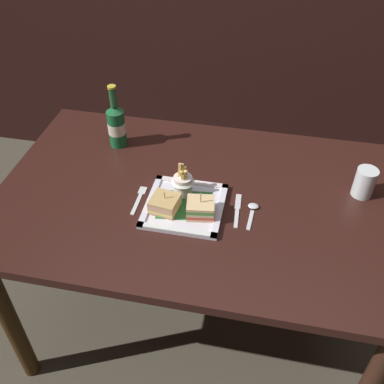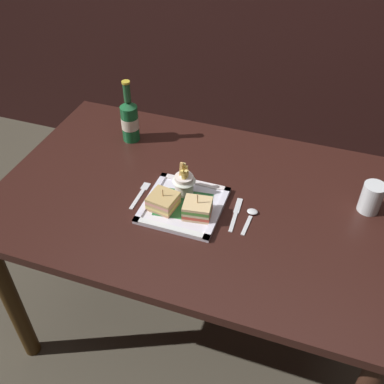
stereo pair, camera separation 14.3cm
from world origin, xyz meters
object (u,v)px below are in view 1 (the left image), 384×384
object	(u,v)px
dining_table	(199,216)
fork	(139,198)
beer_bottle	(116,124)
sandwich_half_right	(201,208)
sandwich_half_left	(165,204)
spoon	(253,209)
water_glass	(364,184)
knife	(237,209)
fries_cup	(183,182)
square_plate	(185,206)

from	to	relation	value
dining_table	fork	bearing A→B (deg)	-163.25
beer_bottle	sandwich_half_right	bearing A→B (deg)	-40.73
sandwich_half_left	spoon	bearing A→B (deg)	12.34
beer_bottle	water_glass	world-z (taller)	beer_bottle
sandwich_half_right	knife	world-z (taller)	sandwich_half_right
fork	spoon	distance (m)	0.37
fries_cup	knife	distance (m)	0.20
dining_table	spoon	world-z (taller)	spoon
fries_cup	knife	bearing A→B (deg)	-9.25
fork	knife	world-z (taller)	same
square_plate	spoon	xyz separation A→B (m)	(0.22, 0.03, -0.00)
fork	spoon	bearing A→B (deg)	2.85
sandwich_half_left	water_glass	size ratio (longest dim) A/B	0.93
sandwich_half_right	spoon	xyz separation A→B (m)	(0.16, 0.06, -0.03)
sandwich_half_right	beer_bottle	size ratio (longest dim) A/B	0.39
sandwich_half_left	beer_bottle	size ratio (longest dim) A/B	0.39
sandwich_half_left	spoon	distance (m)	0.28
square_plate	spoon	distance (m)	0.22
beer_bottle	dining_table	bearing A→B (deg)	-32.64
dining_table	fork	world-z (taller)	fork
beer_bottle	fork	xyz separation A→B (m)	(0.17, -0.29, -0.09)
fork	dining_table	bearing A→B (deg)	16.75
sandwich_half_right	fries_cup	xyz separation A→B (m)	(-0.08, 0.09, 0.02)
sandwich_half_right	knife	distance (m)	0.13
sandwich_half_left	knife	size ratio (longest dim) A/B	0.60
sandwich_half_right	fries_cup	size ratio (longest dim) A/B	0.81
water_glass	fork	xyz separation A→B (m)	(-0.72, -0.17, -0.04)
sandwich_half_left	fries_cup	size ratio (longest dim) A/B	0.81
sandwich_half_left	beer_bottle	xyz separation A→B (m)	(-0.26, 0.33, 0.05)
fries_cup	beer_bottle	bearing A→B (deg)	141.69
sandwich_half_right	beer_bottle	bearing A→B (deg)	139.27
spoon	dining_table	bearing A→B (deg)	167.94
dining_table	sandwich_half_left	bearing A→B (deg)	-132.84
sandwich_half_right	knife	size ratio (longest dim) A/B	0.61
sandwich_half_left	water_glass	bearing A→B (deg)	18.88
sandwich_half_left	fork	size ratio (longest dim) A/B	0.69
dining_table	beer_bottle	distance (m)	0.46
dining_table	fries_cup	world-z (taller)	fries_cup
square_plate	beer_bottle	world-z (taller)	beer_bottle
spoon	square_plate	bearing A→B (deg)	-172.14
square_plate	sandwich_half_left	size ratio (longest dim) A/B	2.62
square_plate	sandwich_half_left	world-z (taller)	sandwich_half_left
sandwich_half_right	fries_cup	bearing A→B (deg)	131.04
knife	water_glass	bearing A→B (deg)	21.54
square_plate	knife	bearing A→B (deg)	8.89
sandwich_half_right	fries_cup	world-z (taller)	fries_cup
sandwich_half_right	fork	xyz separation A→B (m)	(-0.21, 0.04, -0.03)
beer_bottle	water_glass	xyz separation A→B (m)	(0.88, -0.12, -0.04)
sandwich_half_left	knife	distance (m)	0.23
sandwich_half_right	spoon	distance (m)	0.17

